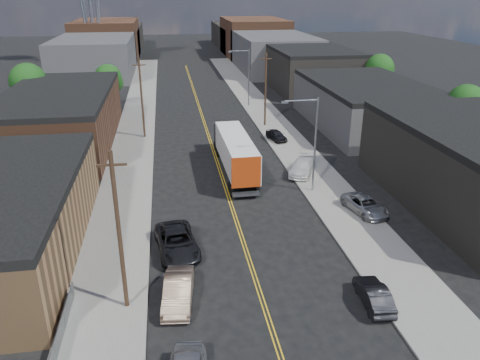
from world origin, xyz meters
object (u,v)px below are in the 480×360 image
object	(u,v)px
semi_truck	(234,149)
car_left_c	(177,242)
car_right_lot_c	(276,135)
car_ahead_truck	(236,133)
car_right_lot_a	(365,205)
car_right_oncoming	(374,295)
car_left_b	(178,291)
car_right_lot_b	(302,167)

from	to	relation	value
semi_truck	car_left_c	xyz separation A→B (m)	(-6.50, -15.89, -1.50)
car_left_c	car_right_lot_c	distance (m)	28.17
semi_truck	car_ahead_truck	bearing A→B (deg)	79.74
car_left_c	car_ahead_truck	distance (m)	28.33
car_left_c	car_right_lot_a	bearing A→B (deg)	5.79
car_right_oncoming	car_ahead_truck	bearing A→B (deg)	-80.69
car_right_oncoming	car_ahead_truck	size ratio (longest dim) A/B	0.85
car_left_b	semi_truck	bearing A→B (deg)	79.60
car_right_lot_a	car_left_b	bearing A→B (deg)	-161.17
car_left_b	car_ahead_truck	world-z (taller)	car_left_b
semi_truck	car_ahead_truck	xyz separation A→B (m)	(1.84, 11.18, -1.66)
car_right_lot_b	car_right_lot_c	bearing A→B (deg)	116.78
car_right_lot_b	car_ahead_truck	bearing A→B (deg)	136.25
car_ahead_truck	car_right_oncoming	bearing A→B (deg)	-80.92
car_left_c	car_ahead_truck	size ratio (longest dim) A/B	1.24
semi_truck	car_right_oncoming	world-z (taller)	semi_truck
semi_truck	car_right_lot_a	bearing A→B (deg)	-52.83
car_left_c	car_ahead_truck	world-z (taller)	car_left_c
car_left_b	car_right_lot_a	world-z (taller)	car_left_b
car_left_c	car_right_lot_b	xyz separation A→B (m)	(13.22, 13.35, 0.05)
car_right_lot_a	car_right_lot_b	world-z (taller)	car_right_lot_b
car_right_lot_b	car_right_lot_c	xyz separation A→B (m)	(-0.02, 11.53, -0.09)
car_left_c	car_right_oncoming	xyz separation A→B (m)	(11.60, -8.00, -0.16)
car_right_lot_c	car_left_b	bearing A→B (deg)	-127.62
car_right_oncoming	semi_truck	bearing A→B (deg)	-73.94
car_left_b	car_ahead_truck	size ratio (longest dim) A/B	1.00
car_left_b	car_right_oncoming	world-z (taller)	car_left_b
car_right_lot_c	car_right_oncoming	bearing A→B (deg)	-107.06
car_left_b	car_right_lot_c	size ratio (longest dim) A/B	1.28
car_ahead_truck	car_right_lot_a	bearing A→B (deg)	-68.04
semi_truck	car_left_c	bearing A→B (deg)	-113.14
semi_truck	car_left_c	size ratio (longest dim) A/B	2.62
semi_truck	car_right_lot_b	distance (m)	7.33
car_left_b	car_left_c	xyz separation A→B (m)	(0.12, 5.96, 0.04)
car_left_b	car_right_oncoming	size ratio (longest dim) A/B	1.18
car_left_c	car_right_lot_c	xyz separation A→B (m)	(13.20, 24.89, -0.04)
car_right_lot_b	car_right_lot_c	world-z (taller)	car_right_lot_b
car_left_c	car_right_oncoming	distance (m)	14.09
car_right_lot_a	car_right_lot_c	xyz separation A→B (m)	(-2.80, 21.12, -0.03)
car_left_c	car_left_b	bearing A→B (deg)	-98.58
car_right_lot_b	car_left_c	bearing A→B (deg)	-108.03
car_left_b	car_right_lot_b	size ratio (longest dim) A/B	0.96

